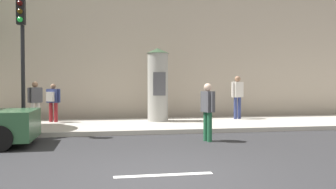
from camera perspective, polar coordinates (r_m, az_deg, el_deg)
The scene contains 10 objects.
ground_plane at distance 6.61m, azimuth -0.67°, elevation -12.70°, with size 80.00×80.00×0.00m, color #2B2B2D.
sidewalk_curb at distance 13.45m, azimuth -5.64°, elevation -4.93°, with size 36.00×4.00×0.15m, color #B2ADA3.
lane_markings at distance 6.61m, azimuth -0.67°, elevation -12.67°, with size 25.80×0.16×0.01m.
building_backdrop at distance 18.50m, azimuth -6.93°, elevation 9.45°, with size 36.00×5.00×8.22m, color #B7A893.
traffic_light at distance 11.86m, azimuth -22.22°, elevation 7.58°, with size 0.24×0.45×4.02m.
poster_column at distance 14.18m, azimuth -1.64°, elevation 1.64°, with size 0.89×0.89×2.88m.
pedestrian_in_red_top at distance 10.24m, azimuth 6.34°, elevation -2.10°, with size 0.34×0.55×1.65m.
pedestrian_with_bag at distance 15.32m, azimuth 10.99°, elevation 0.19°, with size 0.60×0.43×1.80m.
pedestrian_with_backpack at distance 14.51m, azimuth -17.84°, elevation -0.74°, with size 0.56×0.50×1.48m.
pedestrian_in_light_jacket at distance 13.96m, azimuth -20.37°, elevation -0.77°, with size 0.48×0.43×1.56m.
Camera 1 is at (-1.06, -6.31, 1.66)m, focal length 38.33 mm.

